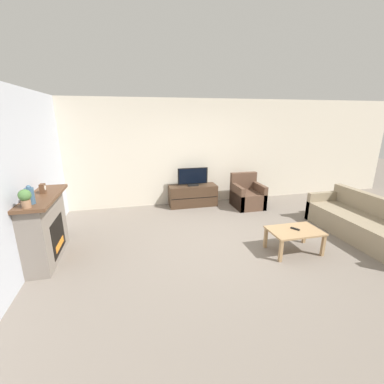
{
  "coord_description": "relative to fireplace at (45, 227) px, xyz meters",
  "views": [
    {
      "loc": [
        -1.63,
        -4.07,
        2.25
      ],
      "look_at": [
        -0.52,
        0.58,
        0.85
      ],
      "focal_mm": 24.0,
      "sensor_mm": 36.0,
      "label": 1
    }
  ],
  "objects": [
    {
      "name": "wall_back",
      "position": [
        3.04,
        2.31,
        0.8
      ],
      "size": [
        12.0,
        0.06,
        2.7
      ],
      "color": "beige",
      "rests_on": "ground"
    },
    {
      "name": "remote",
      "position": [
        4.06,
        -0.71,
        -0.14
      ],
      "size": [
        0.12,
        0.15,
        0.02
      ],
      "rotation": [
        0.0,
        0.0,
        0.59
      ],
      "color": "black",
      "rests_on": "coffee_table"
    },
    {
      "name": "coffee_table",
      "position": [
        4.04,
        -0.73,
        -0.2
      ],
      "size": [
        0.87,
        0.57,
        0.41
      ],
      "color": "#A37F56",
      "rests_on": "ground"
    },
    {
      "name": "mantel_vase_left",
      "position": [
        0.02,
        -0.4,
        0.66
      ],
      "size": [
        0.12,
        0.12,
        0.27
      ],
      "color": "#385670",
      "rests_on": "fireplace"
    },
    {
      "name": "mantel_clock",
      "position": [
        0.02,
        0.13,
        0.61
      ],
      "size": [
        0.08,
        0.11,
        0.15
      ],
      "color": "brown",
      "rests_on": "fireplace"
    },
    {
      "name": "fireplace",
      "position": [
        0.0,
        0.0,
        0.0
      ],
      "size": [
        0.46,
        1.35,
        1.09
      ],
      "color": "slate",
      "rests_on": "ground"
    },
    {
      "name": "armchair",
      "position": [
        4.27,
        1.61,
        -0.27
      ],
      "size": [
        0.7,
        0.76,
        0.85
      ],
      "color": "brown",
      "rests_on": "ground"
    },
    {
      "name": "couch",
      "position": [
        5.68,
        -0.61,
        -0.28
      ],
      "size": [
        0.84,
        2.29,
        0.78
      ],
      "color": "gray",
      "rests_on": "ground"
    },
    {
      "name": "wall_left",
      "position": [
        -0.2,
        -0.15,
        0.8
      ],
      "size": [
        0.06,
        12.0,
        2.7
      ],
      "color": "silver",
      "rests_on": "ground"
    },
    {
      "name": "ground_plane",
      "position": [
        3.04,
        -0.15,
        -0.55
      ],
      "size": [
        24.0,
        24.0,
        0.0
      ],
      "primitive_type": "plane",
      "color": "slate"
    },
    {
      "name": "potted_plant",
      "position": [
        0.02,
        -0.57,
        0.68
      ],
      "size": [
        0.16,
        0.16,
        0.26
      ],
      "color": "#936B4C",
      "rests_on": "fireplace"
    },
    {
      "name": "tv_stand",
      "position": [
        2.92,
        2.02,
        -0.28
      ],
      "size": [
        1.24,
        0.46,
        0.55
      ],
      "color": "#422D1E",
      "rests_on": "ground"
    },
    {
      "name": "tv",
      "position": [
        2.92,
        2.01,
        0.2
      ],
      "size": [
        0.78,
        0.18,
        0.46
      ],
      "color": "black",
      "rests_on": "tv_stand"
    }
  ]
}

